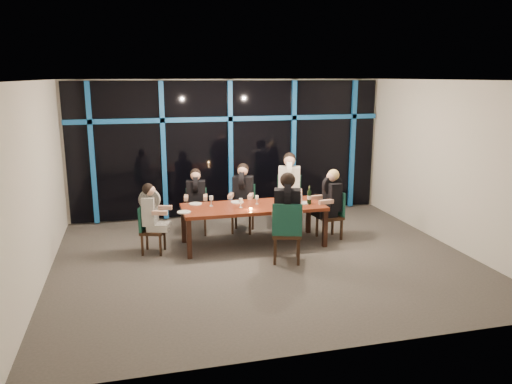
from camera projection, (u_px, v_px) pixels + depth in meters
room at (265, 142)px, 8.09m from camera, size 7.04×7.00×3.02m
window_wall at (231, 147)px, 10.97m from camera, size 6.86×0.43×2.94m
dining_table at (253, 209)px, 9.15m from camera, size 2.60×1.00×0.75m
chair_far_left at (196, 208)px, 9.90m from camera, size 0.47×0.47×0.89m
chair_far_mid at (243, 205)px, 10.03m from camera, size 0.58×0.58×0.94m
chair_far_right at (289, 198)px, 10.33m from camera, size 0.62×0.62×1.06m
chair_end_left at (149, 227)px, 8.76m from camera, size 0.50×0.50×0.86m
chair_end_right at (333, 212)px, 9.57m from camera, size 0.48×0.48×0.92m
chair_near_mid at (287, 229)px, 8.26m from camera, size 0.61×0.61×1.05m
diner_far_left at (196, 192)px, 9.75m from camera, size 0.48×0.59×0.87m
diner_far_mid at (243, 188)px, 9.86m from camera, size 0.59×0.65×0.92m
diner_far_right at (289, 180)px, 10.15m from camera, size 0.63×0.72×1.03m
diner_end_left at (152, 208)px, 8.68m from camera, size 0.58×0.51×0.84m
diner_end_right at (330, 194)px, 9.46m from camera, size 0.60×0.49×0.90m
diner_near_mid at (287, 204)px, 8.25m from camera, size 0.62×0.71×1.02m
plate_far_left at (195, 204)px, 9.23m from camera, size 0.24×0.24×0.01m
plate_far_mid at (237, 202)px, 9.36m from camera, size 0.24×0.24×0.01m
plate_far_right at (288, 198)px, 9.66m from camera, size 0.24×0.24×0.01m
plate_end_left at (184, 212)px, 8.67m from camera, size 0.24×0.24×0.01m
plate_end_right at (304, 203)px, 9.29m from camera, size 0.24×0.24×0.01m
plate_near_mid at (287, 209)px, 8.86m from camera, size 0.24×0.24×0.01m
wine_bottle at (309, 197)px, 9.21m from camera, size 0.08×0.08×0.35m
water_pitcher at (299, 199)px, 9.19m from camera, size 0.12×0.10×0.19m
tea_light at (251, 209)px, 8.84m from camera, size 0.05×0.05×0.03m
wine_glass_a at (241, 201)px, 8.96m from camera, size 0.07×0.07×0.17m
wine_glass_b at (257, 198)px, 9.21m from camera, size 0.06×0.06×0.16m
wine_glass_c at (280, 199)px, 9.09m from camera, size 0.06×0.06×0.17m
wine_glass_d at (211, 199)px, 9.07m from camera, size 0.07×0.07×0.19m
wine_glass_e at (294, 194)px, 9.49m from camera, size 0.07×0.07×0.17m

